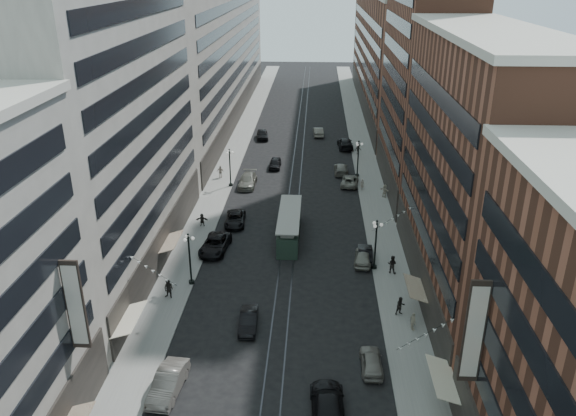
% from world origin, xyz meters
% --- Properties ---
extents(ground, '(220.00, 220.00, 0.00)m').
position_xyz_m(ground, '(0.00, 60.00, 0.00)').
color(ground, black).
rests_on(ground, ground).
extents(sidewalk_west, '(4.00, 180.00, 0.15)m').
position_xyz_m(sidewalk_west, '(-11.00, 70.00, 0.07)').
color(sidewalk_west, gray).
rests_on(sidewalk_west, ground).
extents(sidewalk_east, '(4.00, 180.00, 0.15)m').
position_xyz_m(sidewalk_east, '(11.00, 70.00, 0.07)').
color(sidewalk_east, gray).
rests_on(sidewalk_east, ground).
extents(rail_west, '(0.12, 180.00, 0.02)m').
position_xyz_m(rail_west, '(-0.70, 70.00, 0.01)').
color(rail_west, '#2D2D33').
rests_on(rail_west, ground).
extents(rail_east, '(0.12, 180.00, 0.02)m').
position_xyz_m(rail_east, '(0.70, 70.00, 0.01)').
color(rail_east, '#2D2D33').
rests_on(rail_east, ground).
extents(building_west_mid, '(8.00, 36.00, 28.00)m').
position_xyz_m(building_west_mid, '(-17.00, 33.00, 14.00)').
color(building_west_mid, '#A19B8F').
rests_on(building_west_mid, ground).
extents(building_west_far, '(8.00, 90.00, 26.00)m').
position_xyz_m(building_west_far, '(-17.00, 96.00, 13.00)').
color(building_west_far, '#A19B8F').
rests_on(building_west_far, ground).
extents(building_east_mid, '(8.00, 30.00, 24.00)m').
position_xyz_m(building_east_mid, '(17.00, 28.00, 12.00)').
color(building_east_mid, brown).
rests_on(building_east_mid, ground).
extents(building_east_tower, '(8.00, 26.00, 42.00)m').
position_xyz_m(building_east_tower, '(17.00, 56.00, 21.00)').
color(building_east_tower, brown).
rests_on(building_east_tower, ground).
extents(building_east_far, '(8.00, 72.00, 24.00)m').
position_xyz_m(building_east_far, '(17.00, 105.00, 12.00)').
color(building_east_far, brown).
rests_on(building_east_far, ground).
extents(lamppost_sw_far, '(1.03, 1.14, 5.52)m').
position_xyz_m(lamppost_sw_far, '(-9.20, 28.00, 3.10)').
color(lamppost_sw_far, black).
rests_on(lamppost_sw_far, sidewalk_west).
extents(lamppost_sw_mid, '(1.03, 1.14, 5.52)m').
position_xyz_m(lamppost_sw_mid, '(-9.20, 55.00, 3.10)').
color(lamppost_sw_mid, black).
rests_on(lamppost_sw_mid, sidewalk_west).
extents(lamppost_se_far, '(1.03, 1.14, 5.52)m').
position_xyz_m(lamppost_se_far, '(9.20, 32.00, 3.10)').
color(lamppost_se_far, black).
rests_on(lamppost_se_far, sidewalk_east).
extents(lamppost_se_mid, '(1.03, 1.14, 5.52)m').
position_xyz_m(lamppost_se_mid, '(9.20, 60.00, 3.10)').
color(lamppost_se_mid, black).
rests_on(lamppost_se_mid, sidewalk_east).
extents(streetcar, '(2.48, 11.22, 3.10)m').
position_xyz_m(streetcar, '(0.00, 39.05, 1.43)').
color(streetcar, '#22362B').
rests_on(streetcar, ground).
extents(car_1, '(2.29, 5.31, 1.70)m').
position_xyz_m(car_1, '(-7.71, 12.75, 0.85)').
color(car_1, '#625E57').
rests_on(car_1, ground).
extents(car_2, '(3.20, 6.03, 1.62)m').
position_xyz_m(car_2, '(-8.06, 35.24, 0.81)').
color(car_2, black).
rests_on(car_2, ground).
extents(car_4, '(1.69, 4.15, 1.41)m').
position_xyz_m(car_4, '(7.55, 16.14, 0.70)').
color(car_4, slate).
rests_on(car_4, ground).
extents(car_5, '(1.64, 4.36, 1.42)m').
position_xyz_m(car_5, '(-2.71, 21.10, 0.71)').
color(car_5, black).
rests_on(car_5, ground).
extents(car_6, '(2.65, 6.02, 1.72)m').
position_xyz_m(car_6, '(4.06, 10.99, 0.86)').
color(car_6, black).
rests_on(car_6, ground).
extents(pedestrian_2, '(1.03, 0.74, 1.91)m').
position_xyz_m(pedestrian_2, '(-10.77, 25.30, 1.11)').
color(pedestrian_2, black).
rests_on(pedestrian_2, sidewalk_west).
extents(pedestrian_4, '(0.70, 1.08, 1.70)m').
position_xyz_m(pedestrian_4, '(11.55, 21.29, 1.00)').
color(pedestrian_4, beige).
rests_on(pedestrian_4, sidewalk_east).
extents(car_7, '(2.66, 5.22, 1.41)m').
position_xyz_m(car_7, '(-6.80, 42.34, 0.71)').
color(car_7, black).
rests_on(car_7, ground).
extents(car_8, '(2.44, 5.79, 1.67)m').
position_xyz_m(car_8, '(-6.80, 55.41, 0.83)').
color(car_8, '#67675C').
rests_on(car_8, ground).
extents(car_9, '(2.64, 5.20, 1.70)m').
position_xyz_m(car_9, '(-6.90, 79.41, 0.85)').
color(car_9, black).
rests_on(car_9, ground).
extents(car_10, '(1.78, 4.49, 1.46)m').
position_xyz_m(car_10, '(8.40, 34.05, 0.73)').
color(car_10, black).
rests_on(car_10, ground).
extents(car_11, '(2.96, 5.28, 1.39)m').
position_xyz_m(car_11, '(7.88, 56.49, 0.70)').
color(car_11, gray).
rests_on(car_11, ground).
extents(car_12, '(2.77, 6.12, 1.74)m').
position_xyz_m(car_12, '(8.00, 74.53, 0.87)').
color(car_12, black).
rests_on(car_12, ground).
extents(car_13, '(1.83, 4.39, 1.49)m').
position_xyz_m(car_13, '(-3.43, 63.52, 0.74)').
color(car_13, black).
rests_on(car_13, ground).
extents(car_14, '(2.03, 4.95, 1.59)m').
position_xyz_m(car_14, '(3.32, 81.96, 0.80)').
color(car_14, slate).
rests_on(car_14, ground).
extents(pedestrian_5, '(1.49, 0.45, 1.59)m').
position_xyz_m(pedestrian_5, '(-10.70, 41.39, 0.95)').
color(pedestrian_5, black).
rests_on(pedestrian_5, sidewalk_west).
extents(pedestrian_6, '(1.15, 0.67, 1.84)m').
position_xyz_m(pedestrian_6, '(-11.16, 58.29, 1.07)').
color(pedestrian_6, '#A29786').
rests_on(pedestrian_6, sidewalk_west).
extents(pedestrian_7, '(1.07, 0.84, 1.94)m').
position_xyz_m(pedestrian_7, '(10.91, 31.14, 1.12)').
color(pedestrian_7, black).
rests_on(pedestrian_7, sidewalk_east).
extents(pedestrian_8, '(0.72, 0.63, 1.65)m').
position_xyz_m(pedestrian_8, '(9.50, 54.37, 0.98)').
color(pedestrian_8, '#AA9C8D').
rests_on(pedestrian_8, sidewalk_east).
extents(pedestrian_9, '(1.21, 0.87, 1.73)m').
position_xyz_m(pedestrian_9, '(9.99, 70.83, 1.02)').
color(pedestrian_9, black).
rests_on(pedestrian_9, sidewalk_east).
extents(car_extra_0, '(2.08, 5.09, 1.48)m').
position_xyz_m(car_extra_0, '(6.80, 61.50, 0.74)').
color(car_extra_0, '#68665C').
rests_on(car_extra_0, ground).
extents(car_extra_1, '(2.32, 4.69, 1.54)m').
position_xyz_m(car_extra_1, '(8.15, 33.34, 0.77)').
color(car_extra_1, gray).
rests_on(car_extra_1, ground).
extents(pedestrian_extra_0, '(1.55, 1.50, 1.81)m').
position_xyz_m(pedestrian_extra_0, '(12.38, 51.82, 1.05)').
color(pedestrian_extra_0, '#B1A592').
rests_on(pedestrian_extra_0, sidewalk_east).
extents(pedestrian_extra_1, '(0.97, 0.75, 1.77)m').
position_xyz_m(pedestrian_extra_1, '(10.78, 23.60, 1.03)').
color(pedestrian_extra_1, black).
rests_on(pedestrian_extra_1, sidewalk_east).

